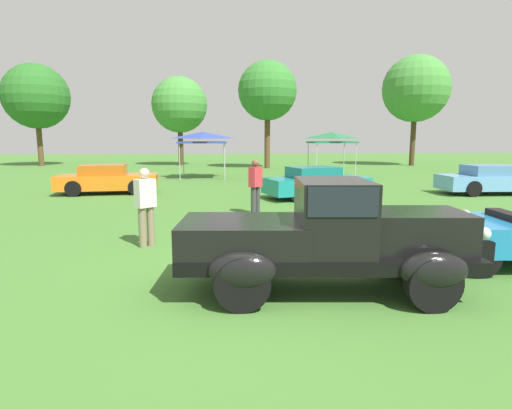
# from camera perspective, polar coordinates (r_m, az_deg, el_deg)

# --- Properties ---
(ground_plane) EXTENTS (120.00, 120.00, 0.00)m
(ground_plane) POSITION_cam_1_polar(r_m,az_deg,el_deg) (6.62, 3.48, -11.23)
(ground_plane) COLOR #42752D
(feature_pickup_truck) EXTENTS (4.45, 2.10, 1.70)m
(feature_pickup_truck) POSITION_cam_1_polar(r_m,az_deg,el_deg) (6.26, 9.79, -4.27)
(feature_pickup_truck) COLOR black
(feature_pickup_truck) RESTS_ON ground_plane
(show_car_orange) EXTENTS (4.21, 2.07, 1.22)m
(show_car_orange) POSITION_cam_1_polar(r_m,az_deg,el_deg) (18.58, -19.92, 3.27)
(show_car_orange) COLOR orange
(show_car_orange) RESTS_ON ground_plane
(show_car_teal) EXTENTS (4.38, 2.76, 1.22)m
(show_car_teal) POSITION_cam_1_polar(r_m,az_deg,el_deg) (16.38, 8.35, 3.01)
(show_car_teal) COLOR teal
(show_car_teal) RESTS_ON ground_plane
(show_car_skyblue) EXTENTS (4.43, 1.85, 1.22)m
(show_car_skyblue) POSITION_cam_1_polar(r_m,az_deg,el_deg) (19.96, 29.97, 2.97)
(show_car_skyblue) COLOR #669EDB
(show_car_skyblue) RESTS_ON ground_plane
(spectator_near_truck) EXTENTS (0.44, 0.46, 1.69)m
(spectator_near_truck) POSITION_cam_1_polar(r_m,az_deg,el_deg) (12.52, -0.08, 2.72)
(spectator_near_truck) COLOR #383838
(spectator_near_truck) RESTS_ON ground_plane
(spectator_by_row) EXTENTS (0.46, 0.44, 1.69)m
(spectator_by_row) POSITION_cam_1_polar(r_m,az_deg,el_deg) (9.07, -15.02, -0.01)
(spectator_by_row) COLOR #7F7056
(spectator_by_row) RESTS_ON ground_plane
(canopy_tent_left_field) EXTENTS (2.79, 2.79, 2.71)m
(canopy_tent_left_field) POSITION_cam_1_polar(r_m,az_deg,el_deg) (24.65, -7.39, 9.27)
(canopy_tent_left_field) COLOR #B7B7BC
(canopy_tent_left_field) RESTS_ON ground_plane
(canopy_tent_center_field) EXTENTS (2.61, 2.61, 2.71)m
(canopy_tent_center_field) POSITION_cam_1_polar(r_m,az_deg,el_deg) (25.92, 10.41, 9.18)
(canopy_tent_center_field) COLOR #B7B7BC
(canopy_tent_center_field) RESTS_ON ground_plane
(treeline_far_left) EXTENTS (5.41, 5.41, 8.56)m
(treeline_far_left) POSITION_cam_1_polar(r_m,az_deg,el_deg) (40.43, -28.13, 13.03)
(treeline_far_left) COLOR brown
(treeline_far_left) RESTS_ON ground_plane
(treeline_mid_left) EXTENTS (4.78, 4.78, 7.62)m
(treeline_mid_left) POSITION_cam_1_polar(r_m,az_deg,el_deg) (37.26, -10.53, 13.37)
(treeline_mid_left) COLOR #47331E
(treeline_mid_left) RESTS_ON ground_plane
(treeline_center) EXTENTS (4.57, 4.57, 8.29)m
(treeline_center) POSITION_cam_1_polar(r_m,az_deg,el_deg) (33.13, 1.60, 15.41)
(treeline_center) COLOR brown
(treeline_center) RESTS_ON ground_plane
(treeline_mid_right) EXTENTS (5.61, 5.61, 9.33)m
(treeline_mid_right) POSITION_cam_1_polar(r_m,az_deg,el_deg) (38.90, 21.23, 14.66)
(treeline_mid_right) COLOR #47331E
(treeline_mid_right) RESTS_ON ground_plane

